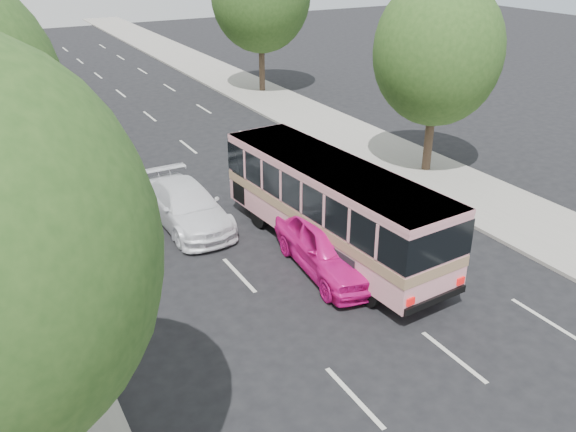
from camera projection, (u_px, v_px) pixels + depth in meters
ground at (370, 326)px, 15.81m from camera, size 120.00×120.00×0.00m
sidewalk_right at (286, 106)px, 35.35m from camera, size 4.00×90.00×0.12m
tree_right_near at (441, 47)px, 23.74m from camera, size 5.10×5.10×7.95m
pink_bus at (331, 199)px, 18.78m from camera, size 2.98×9.23×2.90m
pink_taxi at (330, 245)px, 18.11m from camera, size 2.42×5.01×1.65m
white_pickup at (187, 206)px, 20.96m from camera, size 2.07×4.95×1.43m
tour_coach_front at (22, 118)px, 25.92m from camera, size 3.78×11.78×3.46m
taxi_roof_sign at (331, 217)px, 17.72m from camera, size 0.57×0.23×0.18m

